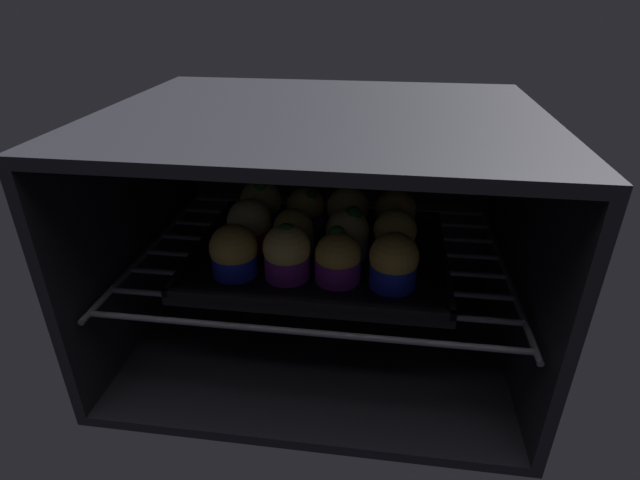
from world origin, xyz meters
The scene contains 15 objects.
oven_cavity centered at (0.00, 26.25, 17.00)cm, with size 59.00×47.00×37.00cm.
oven_rack centered at (0.00, 22.00, 13.60)cm, with size 54.80×42.00×0.80cm.
baking_tray centered at (0.00, 20.09, 14.68)cm, with size 36.53×29.24×2.20cm.
muffin_row0_col0 centered at (-10.68, 12.53, 18.50)cm, with size 6.49×6.49×7.19cm.
muffin_row0_col1 centered at (-3.42, 12.70, 18.83)cm, with size 6.37×6.37×7.89cm.
muffin_row0_col2 centered at (3.37, 12.88, 18.31)cm, with size 6.13×6.13×7.28cm.
muffin_row0_col3 centered at (10.63, 12.44, 18.67)cm, with size 6.41×6.41×7.48cm.
muffin_row1_col0 centered at (-10.60, 20.42, 18.67)cm, with size 6.54×6.54×7.54cm.
muffin_row1_col1 centered at (-3.91, 19.83, 18.20)cm, with size 6.13×6.13×6.68cm.
muffin_row1_col2 centered at (4.02, 19.97, 18.44)cm, with size 6.26×6.26×7.68cm.
muffin_row1_col3 centered at (10.74, 19.79, 18.73)cm, with size 6.13×6.13×7.51cm.
muffin_row2_col0 centered at (-10.59, 27.54, 18.93)cm, with size 6.69×6.69×8.04cm.
muffin_row2_col1 centered at (-3.33, 27.49, 18.42)cm, with size 6.13×6.13×7.04cm.
muffin_row2_col2 centered at (3.38, 27.74, 18.61)cm, with size 6.66×6.66×7.36cm.
muffin_row2_col3 centered at (10.83, 27.53, 18.58)cm, with size 6.44×6.44×7.41cm.
Camera 1 is at (8.76, -43.48, 50.58)cm, focal length 27.75 mm.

